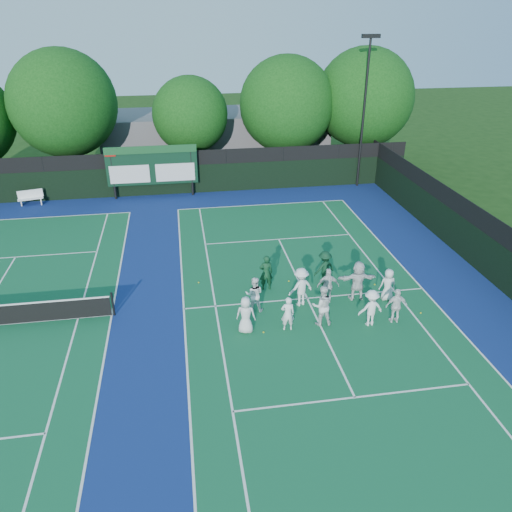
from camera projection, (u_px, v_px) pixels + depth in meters
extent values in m
plane|color=#17360E|center=(313.00, 311.00, 21.43)|extent=(120.00, 120.00, 0.00)
cube|color=navy|center=(172.00, 310.00, 21.46)|extent=(34.00, 32.00, 0.01)
cube|color=#125731|center=(307.00, 298.00, 22.31)|extent=(10.97, 23.77, 0.00)
cube|color=white|center=(262.00, 205.00, 32.79)|extent=(10.97, 0.08, 0.00)
cube|color=white|center=(184.00, 309.00, 21.53)|extent=(0.08, 23.77, 0.00)
cube|color=white|center=(422.00, 288.00, 23.08)|extent=(0.08, 23.77, 0.00)
cube|color=white|center=(215.00, 306.00, 21.72)|extent=(0.08, 23.77, 0.00)
cube|color=white|center=(394.00, 291.00, 22.89)|extent=(0.08, 23.77, 0.00)
cube|color=white|center=(355.00, 397.00, 16.66)|extent=(8.23, 0.08, 0.00)
cube|color=white|center=(279.00, 239.00, 27.95)|extent=(8.23, 0.08, 0.00)
cube|color=white|center=(307.00, 298.00, 22.30)|extent=(0.08, 12.80, 0.00)
cube|color=white|center=(39.00, 218.00, 30.80)|extent=(10.97, 0.08, 0.00)
cube|color=white|center=(112.00, 315.00, 21.09)|extent=(0.08, 23.77, 0.00)
cube|color=white|center=(78.00, 318.00, 20.90)|extent=(0.08, 23.77, 0.00)
cube|color=white|center=(15.00, 257.00, 25.96)|extent=(8.23, 0.08, 0.00)
cube|color=black|center=(169.00, 180.00, 34.24)|extent=(34.00, 0.08, 2.00)
cube|color=black|center=(167.00, 159.00, 33.57)|extent=(34.00, 0.05, 1.00)
cube|color=black|center=(496.00, 264.00, 23.14)|extent=(0.08, 32.00, 2.00)
cube|color=black|center=(504.00, 234.00, 22.47)|extent=(0.05, 32.00, 1.00)
cylinder|color=black|center=(113.00, 174.00, 33.04)|extent=(0.16, 0.16, 3.50)
cylinder|color=black|center=(192.00, 170.00, 33.78)|extent=(0.16, 0.16, 3.50)
cube|color=black|center=(152.00, 166.00, 33.21)|extent=(6.00, 0.15, 2.60)
cube|color=#144720|center=(150.00, 150.00, 32.63)|extent=(6.00, 0.05, 0.50)
cube|color=silver|center=(130.00, 174.00, 33.13)|extent=(2.60, 0.04, 1.20)
cube|color=silver|center=(175.00, 172.00, 33.56)|extent=(2.60, 0.04, 1.20)
cube|color=#9A130C|center=(110.00, 153.00, 32.30)|extent=(0.70, 0.04, 0.50)
cube|color=#5E5D63|center=(216.00, 137.00, 41.42)|extent=(18.00, 6.00, 4.00)
cylinder|color=black|center=(363.00, 116.00, 34.10)|extent=(0.16, 0.16, 10.00)
cube|color=black|center=(371.00, 36.00, 31.85)|extent=(1.20, 0.30, 0.25)
cylinder|color=black|center=(113.00, 304.00, 20.87)|extent=(0.10, 0.10, 1.10)
cube|color=white|center=(30.00, 199.00, 32.60)|extent=(1.61, 0.79, 0.06)
cube|color=white|center=(30.00, 194.00, 32.61)|extent=(1.52, 0.45, 0.52)
cube|color=white|center=(21.00, 203.00, 32.62)|extent=(0.15, 0.37, 0.41)
cube|color=white|center=(41.00, 201.00, 32.79)|extent=(0.15, 0.37, 0.41)
cylinder|color=black|center=(73.00, 163.00, 36.15)|extent=(0.44, 0.44, 2.99)
sphere|color=#0D3C0E|center=(63.00, 103.00, 34.24)|extent=(7.30, 7.30, 7.30)
sphere|color=#0D3C0E|center=(75.00, 113.00, 34.92)|extent=(5.11, 5.11, 5.11)
cylinder|color=black|center=(193.00, 160.00, 37.44)|extent=(0.44, 0.44, 2.67)
sphere|color=#0D3C0E|center=(190.00, 115.00, 35.92)|extent=(5.44, 5.44, 5.44)
sphere|color=#0D3C0E|center=(199.00, 121.00, 36.52)|extent=(3.81, 3.81, 3.81)
cylinder|color=black|center=(285.00, 157.00, 38.46)|extent=(0.44, 0.44, 2.61)
sphere|color=#0D3C0E|center=(287.00, 104.00, 36.70)|extent=(7.00, 7.00, 7.00)
sphere|color=#0D3C0E|center=(294.00, 113.00, 37.36)|extent=(4.90, 4.90, 4.90)
cylinder|color=black|center=(359.00, 152.00, 39.26)|extent=(0.44, 0.44, 2.81)
sphere|color=#0D3C0E|center=(364.00, 98.00, 37.40)|extent=(7.33, 7.33, 7.33)
sphere|color=#0D3C0E|center=(370.00, 107.00, 38.08)|extent=(5.13, 5.13, 5.13)
sphere|color=gold|center=(264.00, 332.00, 19.94)|extent=(0.07, 0.07, 0.07)
sphere|color=gold|center=(321.00, 298.00, 22.29)|extent=(0.07, 0.07, 0.07)
sphere|color=gold|center=(421.00, 313.00, 21.20)|extent=(0.07, 0.07, 0.07)
sphere|color=gold|center=(199.00, 283.00, 23.53)|extent=(0.07, 0.07, 0.07)
sphere|color=gold|center=(289.00, 281.00, 23.65)|extent=(0.07, 0.07, 0.07)
sphere|color=gold|center=(375.00, 284.00, 23.37)|extent=(0.07, 0.07, 0.07)
imported|color=silver|center=(246.00, 315.00, 19.69)|extent=(0.88, 0.69, 1.59)
imported|color=white|center=(288.00, 314.00, 19.85)|extent=(0.57, 0.39, 1.51)
imported|color=silver|center=(322.00, 305.00, 20.15)|extent=(0.89, 0.71, 1.77)
imported|color=white|center=(371.00, 308.00, 20.14)|extent=(1.10, 0.71, 1.60)
imported|color=silver|center=(396.00, 306.00, 20.32)|extent=(0.93, 0.42, 1.56)
imported|color=white|center=(254.00, 294.00, 21.11)|extent=(0.89, 0.76, 1.59)
imported|color=white|center=(301.00, 287.00, 21.47)|extent=(1.30, 0.99, 1.77)
imported|color=silver|center=(328.00, 286.00, 21.68)|extent=(1.01, 0.51, 1.65)
imported|color=silver|center=(358.00, 281.00, 21.90)|extent=(1.74, 0.65, 1.84)
imported|color=silver|center=(388.00, 285.00, 21.92)|extent=(0.74, 0.49, 1.50)
imported|color=#0F391E|center=(266.00, 273.00, 22.68)|extent=(0.63, 0.42, 1.72)
imported|color=#0D331D|center=(324.00, 268.00, 23.13)|extent=(1.23, 0.96, 1.68)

